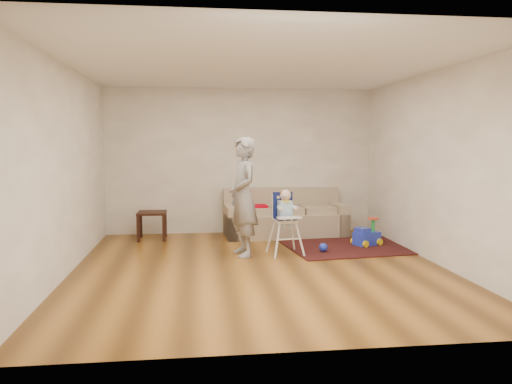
{
  "coord_description": "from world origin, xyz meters",
  "views": [
    {
      "loc": [
        -0.86,
        -6.6,
        1.7
      ],
      "look_at": [
        0.0,
        0.4,
        1.0
      ],
      "focal_mm": 35.0,
      "sensor_mm": 36.0,
      "label": 1
    }
  ],
  "objects": [
    {
      "name": "room_envelope",
      "position": [
        0.0,
        0.53,
        1.88
      ],
      "size": [
        5.04,
        5.52,
        2.72
      ],
      "color": "beige",
      "rests_on": "ground"
    },
    {
      "name": "ground",
      "position": [
        0.0,
        0.0,
        0.0
      ],
      "size": [
        5.5,
        5.5,
        0.0
      ],
      "primitive_type": "plane",
      "color": "#52310F",
      "rests_on": "ground"
    },
    {
      "name": "sofa",
      "position": [
        0.77,
        2.3,
        0.42
      ],
      "size": [
        2.23,
        1.0,
        0.85
      ],
      "rotation": [
        0.0,
        0.0,
        0.05
      ],
      "color": "tan",
      "rests_on": "ground"
    },
    {
      "name": "area_rug",
      "position": [
        1.65,
        1.15,
        0.01
      ],
      "size": [
        2.2,
        1.75,
        0.02
      ],
      "primitive_type": "cube",
      "rotation": [
        0.0,
        0.0,
        0.12
      ],
      "color": "black",
      "rests_on": "ground"
    },
    {
      "name": "toy_ball",
      "position": [
        1.1,
        0.81,
        0.08
      ],
      "size": [
        0.13,
        0.13,
        0.13
      ],
      "primitive_type": "sphere",
      "color": "blue",
      "rests_on": "area_rug"
    },
    {
      "name": "ride_on_toy",
      "position": [
        1.95,
        1.24,
        0.24
      ],
      "size": [
        0.49,
        0.43,
        0.45
      ],
      "primitive_type": null,
      "rotation": [
        0.0,
        0.0,
        0.42
      ],
      "color": "blue",
      "rests_on": "area_rug"
    },
    {
      "name": "high_chair",
      "position": [
        0.49,
        0.77,
        0.48
      ],
      "size": [
        0.52,
        0.52,
        1.0
      ],
      "rotation": [
        0.0,
        0.0,
        0.13
      ],
      "color": "white",
      "rests_on": "ground"
    },
    {
      "name": "side_table",
      "position": [
        -1.62,
        2.21,
        0.25
      ],
      "size": [
        0.49,
        0.49,
        0.49
      ],
      "primitive_type": null,
      "color": "black",
      "rests_on": "ground"
    },
    {
      "name": "adult",
      "position": [
        -0.15,
        0.79,
        0.89
      ],
      "size": [
        0.56,
        0.73,
        1.78
      ],
      "primitive_type": "imported",
      "rotation": [
        0.0,
        0.0,
        -1.34
      ],
      "color": "gray",
      "rests_on": "ground"
    }
  ]
}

